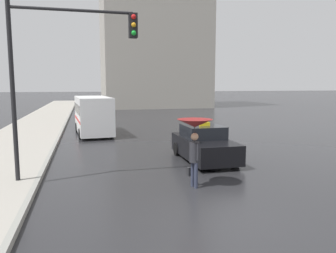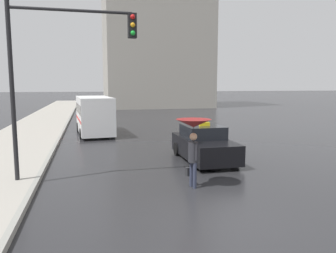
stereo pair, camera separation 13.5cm
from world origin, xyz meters
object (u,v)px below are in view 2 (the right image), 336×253
(taxi, at_px, (204,145))
(ambulance_van, at_px, (94,114))
(pedestrian_with_umbrella, at_px, (193,132))
(traffic_light, at_px, (63,57))

(taxi, height_order, ambulance_van, ambulance_van)
(taxi, height_order, pedestrian_with_umbrella, pedestrian_with_umbrella)
(taxi, relative_size, pedestrian_with_umbrella, 1.88)
(taxi, distance_m, pedestrian_with_umbrella, 3.96)
(ambulance_van, relative_size, pedestrian_with_umbrella, 2.48)
(taxi, bearing_deg, pedestrian_with_umbrella, 64.97)
(traffic_light, bearing_deg, pedestrian_with_umbrella, -22.03)
(traffic_light, bearing_deg, ambulance_van, 83.99)
(traffic_light, bearing_deg, taxi, 18.64)
(pedestrian_with_umbrella, distance_m, traffic_light, 4.84)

